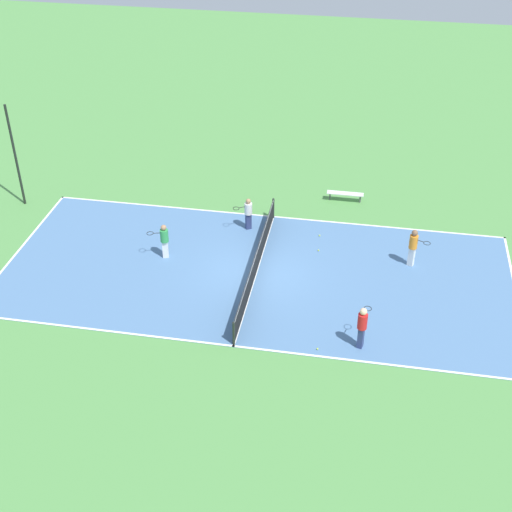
# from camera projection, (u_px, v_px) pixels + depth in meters

# --- Properties ---
(ground_plane) EXTENTS (80.00, 80.00, 0.00)m
(ground_plane) POSITION_uv_depth(u_px,v_px,m) (256.00, 273.00, 30.53)
(ground_plane) COLOR #518E47
(court_surface) EXTENTS (9.69, 21.72, 0.02)m
(court_surface) POSITION_uv_depth(u_px,v_px,m) (256.00, 273.00, 30.53)
(court_surface) COLOR #4C729E
(court_surface) RESTS_ON ground_plane
(tennis_net) EXTENTS (9.49, 0.10, 1.04)m
(tennis_net) POSITION_uv_depth(u_px,v_px,m) (256.00, 263.00, 30.22)
(tennis_net) COLOR black
(tennis_net) RESTS_ON court_surface
(bench) EXTENTS (0.36, 1.81, 0.45)m
(bench) POSITION_uv_depth(u_px,v_px,m) (345.00, 194.00, 35.52)
(bench) COLOR silver
(bench) RESTS_ON ground_plane
(player_far_green) EXTENTS (0.55, 0.98, 1.64)m
(player_far_green) POSITION_uv_depth(u_px,v_px,m) (164.00, 239.00, 31.02)
(player_far_green) COLOR white
(player_far_green) RESTS_ON court_surface
(player_coach_red) EXTENTS (0.98, 0.55, 1.80)m
(player_coach_red) POSITION_uv_depth(u_px,v_px,m) (362.00, 325.00, 26.00)
(player_coach_red) COLOR navy
(player_coach_red) RESTS_ON court_surface
(player_center_orange) EXTENTS (0.70, 0.98, 1.77)m
(player_center_orange) POSITION_uv_depth(u_px,v_px,m) (413.00, 245.00, 30.45)
(player_center_orange) COLOR white
(player_center_orange) RESTS_ON court_surface
(player_far_white) EXTENTS (0.77, 0.97, 1.58)m
(player_far_white) POSITION_uv_depth(u_px,v_px,m) (248.00, 212.00, 33.03)
(player_far_white) COLOR navy
(player_far_white) RESTS_ON court_surface
(tennis_ball_near_net) EXTENTS (0.07, 0.07, 0.07)m
(tennis_ball_near_net) POSITION_uv_depth(u_px,v_px,m) (318.00, 250.00, 31.91)
(tennis_ball_near_net) COLOR #CCE033
(tennis_ball_near_net) RESTS_ON court_surface
(tennis_ball_left_sideline) EXTENTS (0.07, 0.07, 0.07)m
(tennis_ball_left_sideline) POSITION_uv_depth(u_px,v_px,m) (317.00, 349.00, 26.42)
(tennis_ball_left_sideline) COLOR #CCE033
(tennis_ball_left_sideline) RESTS_ON court_surface
(tennis_ball_midcourt) EXTENTS (0.07, 0.07, 0.07)m
(tennis_ball_midcourt) POSITION_uv_depth(u_px,v_px,m) (320.00, 235.00, 32.95)
(tennis_ball_midcourt) COLOR #CCE033
(tennis_ball_midcourt) RESTS_ON court_surface
(fence_post_back_right) EXTENTS (0.12, 0.12, 5.21)m
(fence_post_back_right) POSITION_uv_depth(u_px,v_px,m) (15.00, 156.00, 34.08)
(fence_post_back_right) COLOR black
(fence_post_back_right) RESTS_ON ground_plane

